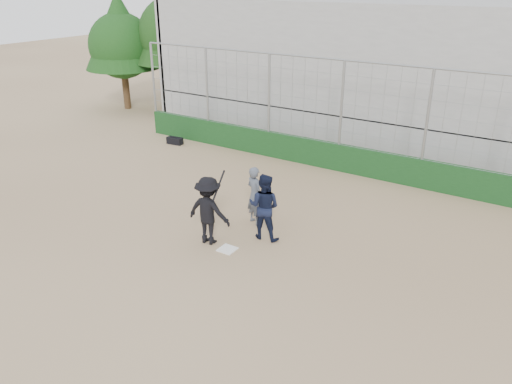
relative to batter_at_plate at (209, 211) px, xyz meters
The scene contains 10 objects.
ground 1.15m from the batter_at_plate, ahead, with size 90.00×90.00×0.00m, color brown.
home_plate 1.14m from the batter_at_plate, ahead, with size 0.44×0.44×0.02m, color white.
backstop 6.94m from the batter_at_plate, 84.62° to the left, with size 18.10×0.25×4.04m.
bleachers 12.04m from the batter_at_plate, 86.86° to the left, with size 20.25×6.70×6.98m.
tree_left 15.43m from the batter_at_plate, 133.48° to the left, with size 4.48×4.48×7.00m.
tree_right 16.17m from the batter_at_plate, 143.78° to the left, with size 3.84×3.84×6.00m.
batter_at_plate is the anchor object (origin of this frame).
catcher_crouched 1.52m from the batter_at_plate, 40.95° to the left, with size 0.99×0.81×1.26m.
umpire 1.68m from the batter_at_plate, 75.95° to the left, with size 0.63×0.42×1.56m, color #49505C.
equipment_bag 8.90m from the batter_at_plate, 137.25° to the left, with size 0.72×0.36×0.34m.
Camera 1 is at (6.83, -9.23, 6.64)m, focal length 35.00 mm.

